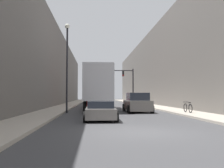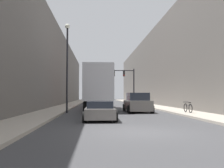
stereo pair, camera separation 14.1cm
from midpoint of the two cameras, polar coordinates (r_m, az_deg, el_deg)
The scene contains 11 objects.
ground_plane at distance 10.76m, azimuth 6.51°, elevation -10.86°, with size 200.00×200.00×0.00m, color #424244.
sidewalk_right at distance 41.25m, azimuth 6.83°, elevation -4.63°, with size 2.63×80.00×0.15m.
sidewalk_left at distance 40.68m, azimuth -9.72°, elevation -4.64°, with size 2.63×80.00×0.15m.
building_right at distance 42.50m, azimuth 12.52°, elevation 3.61°, with size 6.00×80.00×12.19m.
building_left at distance 41.51m, azimuth -15.61°, elevation 3.38°, with size 6.00×80.00×11.61m.
semi_truck at distance 27.04m, azimuth -3.54°, elevation -0.78°, with size 2.60×14.23×4.23m.
sedan_car at distance 15.86m, azimuth -2.97°, elevation -6.07°, with size 2.01×4.51×1.20m.
suv_car at distance 23.13m, azimuth 5.57°, elevation -4.36°, with size 2.24×4.81×1.78m.
traffic_signal_gantry at distance 41.06m, azimuth 2.16°, elevation 1.19°, with size 6.70×0.35×5.93m.
street_lamp at distance 22.59m, azimuth -10.41°, elevation 6.19°, with size 0.44×0.44×7.93m.
parked_bicycle at distance 21.28m, azimuth 16.76°, elevation -5.23°, with size 0.44×1.82×0.86m.
Camera 1 is at (-2.03, -10.46, 1.55)m, focal length 40.00 mm.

